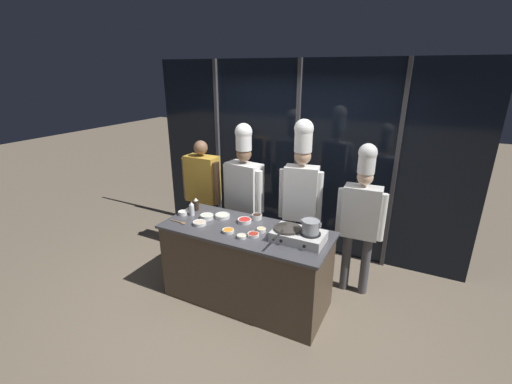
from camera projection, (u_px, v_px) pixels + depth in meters
name	position (u px, v px, depth m)	size (l,w,h in m)	color
ground_plane	(246.00, 299.00, 4.05)	(24.00, 24.00, 0.00)	#7F705B
window_wall_back	(297.00, 159.00, 4.89)	(4.66, 0.09, 2.70)	black
demo_counter	(246.00, 265.00, 3.89)	(1.89, 0.78, 0.91)	#4C3D2D
portable_stove	(299.00, 236.00, 3.46)	(0.52, 0.34, 0.12)	silver
frying_pan	(288.00, 226.00, 3.48)	(0.30, 0.51, 0.05)	#38332D
stock_pot	(311.00, 226.00, 3.36)	(0.20, 0.18, 0.14)	#93969B
squeeze_bottle_clear	(192.00, 209.00, 4.06)	(0.06, 0.06, 0.17)	white
squeeze_bottle_soy	(196.00, 204.00, 4.20)	(0.07, 0.07, 0.16)	#332319
prep_bowl_carrots	(228.00, 231.00, 3.65)	(0.13, 0.13, 0.03)	white
prep_bowl_ginger	(261.00, 230.00, 3.67)	(0.10, 0.10, 0.04)	white
prep_bowl_bean_sprouts	(207.00, 216.00, 3.98)	(0.15, 0.15, 0.05)	white
prep_bowl_garlic	(223.00, 216.00, 4.01)	(0.17, 0.17, 0.04)	white
prep_bowl_soy_glaze	(257.00, 216.00, 3.97)	(0.12, 0.12, 0.06)	white
prep_bowl_chicken	(200.00, 223.00, 3.83)	(0.15, 0.15, 0.04)	white
prep_bowl_bell_pepper	(245.00, 220.00, 3.89)	(0.16, 0.16, 0.04)	white
prep_bowl_chili_flakes	(253.00, 235.00, 3.57)	(0.13, 0.13, 0.03)	white
prep_bowl_rice	(183.00, 213.00, 4.09)	(0.11, 0.11, 0.04)	white
prep_bowl_noodles	(242.00, 236.00, 3.53)	(0.10, 0.10, 0.03)	white
serving_spoon_solid	(181.00, 222.00, 3.88)	(0.23, 0.05, 0.02)	olive
person_guest	(203.00, 187.00, 4.79)	(0.60, 0.24, 1.66)	#4C4C51
chef_head	(244.00, 188.00, 4.41)	(0.60, 0.30, 1.94)	#2D3856
chef_sous	(301.00, 189.00, 4.09)	(0.52, 0.27, 2.04)	#232326
chef_line	(361.00, 211.00, 3.86)	(0.54, 0.23, 1.82)	#4C4C51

